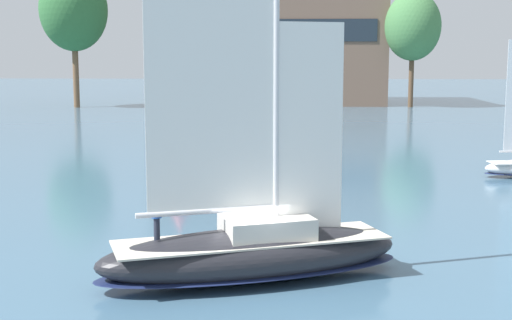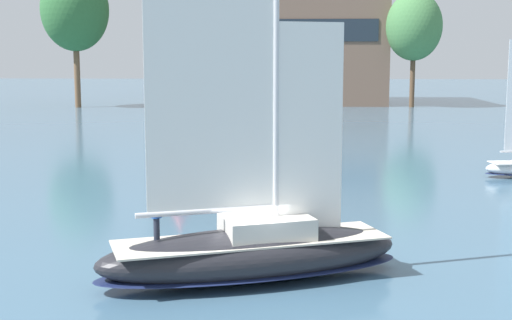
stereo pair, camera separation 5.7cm
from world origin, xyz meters
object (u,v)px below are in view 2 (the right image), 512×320
at_px(tree_shore_left, 75,10).
at_px(sailboat_moored_near_marina, 311,122).
at_px(tree_shore_center, 414,27).
at_px(channel_buoy, 180,187).
at_px(sailboat_main, 252,247).

height_order(tree_shore_left, sailboat_moored_near_marina, tree_shore_left).
bearing_deg(tree_shore_left, sailboat_moored_near_marina, -39.79).
height_order(tree_shore_center, channel_buoy, tree_shore_center).
bearing_deg(tree_shore_center, sailboat_main, -103.07).
relative_size(sailboat_main, channel_buoy, 7.72).
xyz_separation_m(tree_shore_left, channel_buoy, (24.71, -64.91, -12.93)).
relative_size(sailboat_main, sailboat_moored_near_marina, 1.67).
relative_size(tree_shore_center, sailboat_moored_near_marina, 1.90).
xyz_separation_m(tree_shore_left, sailboat_main, (29.09, -77.56, -12.53)).
height_order(tree_shore_left, tree_shore_center, tree_shore_left).
distance_m(tree_shore_left, tree_shore_center, 47.82).
relative_size(tree_shore_left, tree_shore_center, 1.20).
distance_m(tree_shore_left, sailboat_moored_near_marina, 44.26).
bearing_deg(sailboat_moored_near_marina, sailboat_main, -93.86).
relative_size(tree_shore_left, sailboat_main, 1.36).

